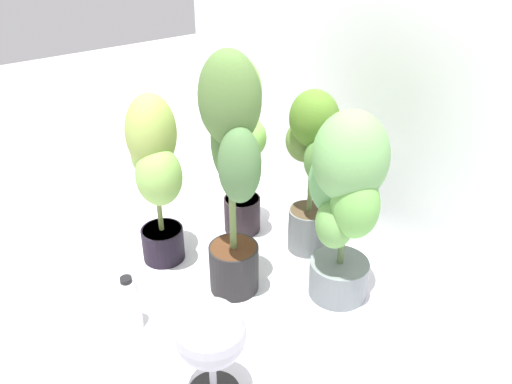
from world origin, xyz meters
name	(u,v)px	position (x,y,z in m)	size (l,w,h in m)	color
ground_plane	(218,291)	(0.00, 0.00, 0.00)	(8.00, 8.00, 0.00)	silver
mylar_back_wall	(385,26)	(0.00, 0.86, 1.00)	(3.20, 0.01, 2.00)	silver
potted_plant_front_left	(155,166)	(-0.34, -0.08, 0.48)	(0.42, 0.32, 0.80)	black
potted_plant_back_right	(345,193)	(0.30, 0.41, 0.49)	(0.41, 0.41, 0.83)	slate
potted_plant_back_center	(312,161)	(-0.03, 0.52, 0.46)	(0.39, 0.28, 0.79)	slate
potted_plant_center	(232,164)	(0.03, 0.07, 0.60)	(0.36, 0.30, 1.04)	black
potted_plant_back_left	(241,133)	(-0.34, 0.36, 0.53)	(0.39, 0.28, 0.88)	black
hygrometer_box	(204,342)	(0.23, -0.20, 0.01)	(0.11, 0.11, 0.03)	#293042
floor_fan	(211,338)	(0.45, -0.29, 0.28)	(0.32, 0.32, 0.41)	#252325
nutrient_bottle	(130,304)	(-0.02, -0.38, 0.12)	(0.08, 0.08, 0.25)	white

